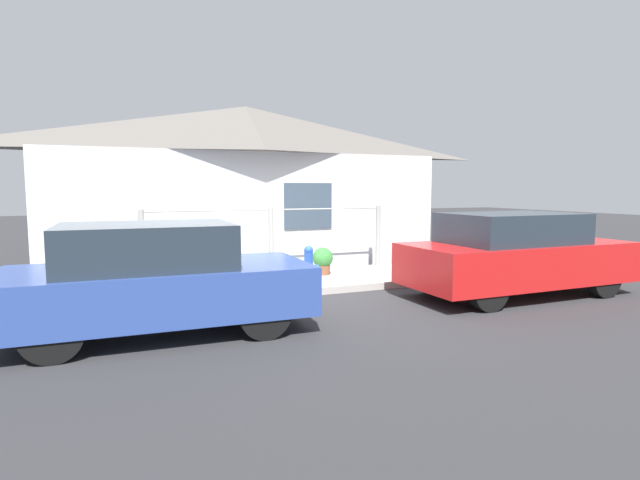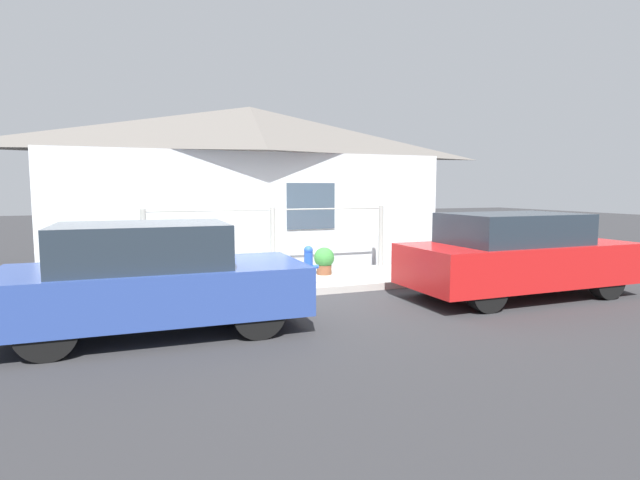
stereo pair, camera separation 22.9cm
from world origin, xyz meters
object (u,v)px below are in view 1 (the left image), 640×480
Objects in this scene: car_right at (516,254)px; potted_plant_near_hydrant at (323,260)px; car_left at (157,279)px; fire_hydrant at (309,265)px.

car_right is 3.49m from potted_plant_near_hydrant.
car_right is at bearing 1.07° from car_left.
car_left is 5.70m from car_right.
car_right is 7.38× the size of potted_plant_near_hydrant.
car_left is at bearing -149.52° from fire_hydrant.
car_right is 3.47m from fire_hydrant.
fire_hydrant is at bearing 153.39° from car_right.
car_left is 3.02m from fire_hydrant.
car_right is 5.64× the size of fire_hydrant.
car_right reaches higher than fire_hydrant.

